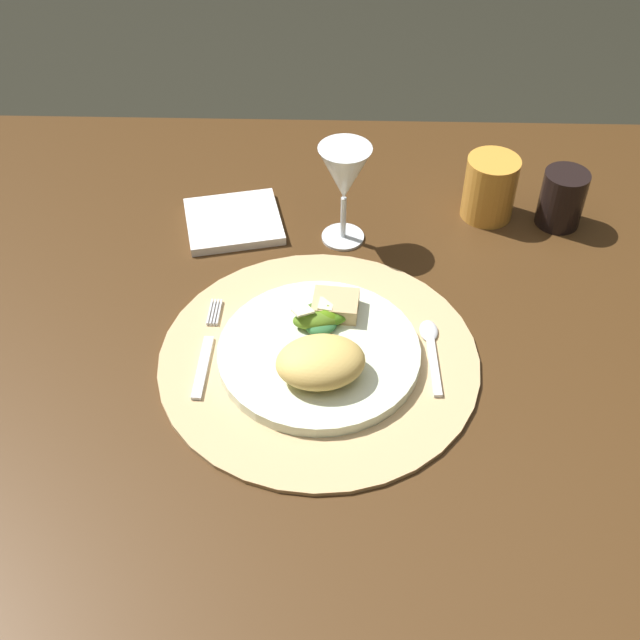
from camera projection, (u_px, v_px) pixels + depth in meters
ground_plane at (296, 610)px, 1.53m from camera, size 6.00×6.00×0.00m
dining_table at (288, 422)px, 1.14m from camera, size 1.16×1.04×0.74m
placemat at (319, 359)px, 0.99m from camera, size 0.39×0.39×0.01m
dinner_plate at (319, 353)px, 0.98m from camera, size 0.24×0.24×0.02m
pasta_serving at (321, 362)px, 0.93m from camera, size 0.11×0.10×0.05m
salad_greens at (323, 316)px, 1.00m from camera, size 0.08×0.07×0.03m
bread_piece at (336, 305)px, 1.01m from camera, size 0.06×0.05×0.02m
fork at (206, 352)px, 0.99m from camera, size 0.02×0.17×0.00m
spoon at (431, 345)px, 1.00m from camera, size 0.02×0.13×0.01m
napkin at (234, 221)px, 1.18m from camera, size 0.16×0.15×0.01m
wine_glass at (344, 176)px, 1.09m from camera, size 0.07×0.07×0.15m
amber_tumbler at (490, 188)px, 1.17m from camera, size 0.08×0.08×0.09m
dark_tumbler at (562, 199)px, 1.16m from camera, size 0.06×0.06×0.08m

